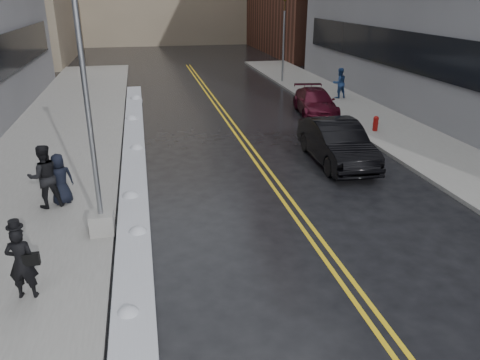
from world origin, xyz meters
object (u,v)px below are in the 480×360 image
traffic_signal (284,36)px  pedestrian_fedora (22,263)px  fire_hydrant (376,123)px  pedestrian_b (45,176)px  car_maroon (315,102)px  pedestrian_east (339,83)px  pedestrian_c (60,179)px  car_black (337,143)px  lamppost (93,152)px

traffic_signal → pedestrian_fedora: traffic_signal is taller
fire_hydrant → pedestrian_fedora: bearing=-142.1°
fire_hydrant → pedestrian_b: pedestrian_b is taller
car_maroon → pedestrian_east: bearing=57.3°
pedestrian_c → car_black: (10.15, 2.18, -0.13)m
fire_hydrant → pedestrian_b: 15.24m
pedestrian_east → car_black: (-4.76, -11.00, -0.24)m
pedestrian_fedora → car_black: 12.52m
pedestrian_b → car_maroon: 16.14m
lamppost → pedestrian_c: bearing=120.4°
car_black → car_maroon: 8.03m
pedestrian_c → car_maroon: bearing=-159.1°
lamppost → fire_hydrant: lamppost is taller
pedestrian_b → car_black: bearing=177.9°
fire_hydrant → pedestrian_east: 7.61m
lamppost → traffic_signal: 24.98m
pedestrian_c → car_black: pedestrian_c is taller
fire_hydrant → pedestrian_c: (-13.65, -5.70, 0.42)m
pedestrian_c → car_maroon: size_ratio=0.35×
pedestrian_fedora → car_maroon: bearing=-123.7°
fire_hydrant → pedestrian_fedora: (-13.74, -10.71, 0.46)m
traffic_signal → pedestrian_c: 23.81m
traffic_signal → pedestrian_b: (-13.55, -19.87, -2.25)m
car_black → fire_hydrant: bearing=46.9°
pedestrian_fedora → car_black: (10.24, 7.20, -0.16)m
pedestrian_c → car_maroon: (12.15, 9.96, -0.28)m
lamppost → pedestrian_b: size_ratio=3.80×
pedestrian_fedora → pedestrian_east: size_ratio=0.92×
pedestrian_east → pedestrian_c: bearing=33.5°
pedestrian_c → fire_hydrant: bearing=-175.8°
pedestrian_fedora → fire_hydrant: bearing=-136.5°
car_black → car_maroon: bearing=77.4°
pedestrian_fedora → pedestrian_b: (-0.31, 4.85, 0.15)m
pedestrian_b → pedestrian_east: 20.32m
pedestrian_east → pedestrian_b: bearing=33.1°
pedestrian_c → pedestrian_b: bearing=4.5°
pedestrian_east → car_maroon: (-2.76, -3.22, -0.39)m
fire_hydrant → pedestrian_b: size_ratio=0.36×
pedestrian_fedora → car_black: pedestrian_fedora is taller
lamppost → car_black: size_ratio=1.49×
fire_hydrant → car_maroon: 4.52m
pedestrian_b → pedestrian_c: 0.47m
fire_hydrant → lamppost: bearing=-147.0°
lamppost → pedestrian_fedora: size_ratio=4.46×
lamppost → car_maroon: (10.80, 12.26, -1.85)m
traffic_signal → car_black: size_ratio=1.18×
fire_hydrant → traffic_signal: bearing=92.0°
pedestrian_east → car_maroon: 4.26m
car_maroon → fire_hydrant: bearing=-62.7°
pedestrian_b → pedestrian_fedora: bearing=79.0°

